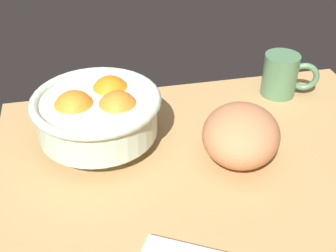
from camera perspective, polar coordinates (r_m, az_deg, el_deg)
name	(u,v)px	position (r cm, az deg, el deg)	size (l,w,h in cm)	color
ground_plane	(225,197)	(69.70, 7.40, -9.13)	(72.00, 66.19, 3.00)	tan
fruit_bowl	(98,112)	(74.56, -9.12, 1.76)	(21.79, 21.79, 10.87)	silver
bread_loaf	(241,135)	(72.36, 9.50, -1.13)	(14.61, 12.72, 9.16)	#C87D50
mug	(282,75)	(92.03, 14.68, 6.46)	(10.96, 7.03, 8.73)	#527F56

